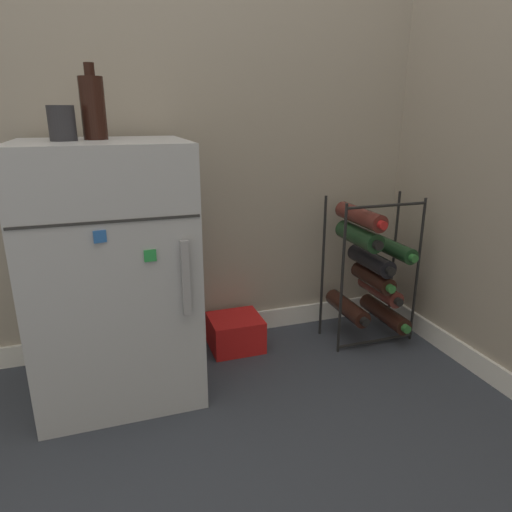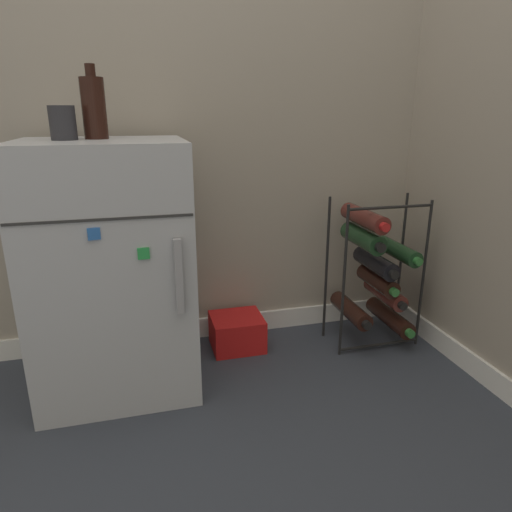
{
  "view_description": "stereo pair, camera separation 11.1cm",
  "coord_description": "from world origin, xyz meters",
  "px_view_note": "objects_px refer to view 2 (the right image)",
  "views": [
    {
      "loc": [
        -0.41,
        -1.29,
        0.99
      ],
      "look_at": [
        0.13,
        0.31,
        0.45
      ],
      "focal_mm": 32.0,
      "sensor_mm": 36.0,
      "label": 1
    },
    {
      "loc": [
        -0.3,
        -1.32,
        0.99
      ],
      "look_at": [
        0.13,
        0.31,
        0.45
      ],
      "focal_mm": 32.0,
      "sensor_mm": 36.0,
      "label": 2
    }
  ],
  "objects_px": {
    "mini_fridge": "(112,270)",
    "soda_box": "(237,332)",
    "wine_rack": "(375,272)",
    "fridge_top_cup": "(63,123)",
    "fridge_top_bottle": "(94,107)"
  },
  "relations": [
    {
      "from": "fridge_top_bottle",
      "to": "soda_box",
      "type": "bearing_deg",
      "value": 11.5
    },
    {
      "from": "mini_fridge",
      "to": "soda_box",
      "type": "xyz_separation_m",
      "value": [
        0.48,
        0.15,
        -0.38
      ]
    },
    {
      "from": "mini_fridge",
      "to": "wine_rack",
      "type": "height_order",
      "value": "mini_fridge"
    },
    {
      "from": "fridge_top_bottle",
      "to": "mini_fridge",
      "type": "bearing_deg",
      "value": -78.37
    },
    {
      "from": "mini_fridge",
      "to": "fridge_top_bottle",
      "type": "xyz_separation_m",
      "value": [
        -0.01,
        0.05,
        0.55
      ]
    },
    {
      "from": "soda_box",
      "to": "fridge_top_bottle",
      "type": "relative_size",
      "value": 0.94
    },
    {
      "from": "fridge_top_cup",
      "to": "fridge_top_bottle",
      "type": "distance_m",
      "value": 0.11
    },
    {
      "from": "wine_rack",
      "to": "fridge_top_bottle",
      "type": "height_order",
      "value": "fridge_top_bottle"
    },
    {
      "from": "mini_fridge",
      "to": "fridge_top_cup",
      "type": "relative_size",
      "value": 8.46
    },
    {
      "from": "soda_box",
      "to": "fridge_top_cup",
      "type": "xyz_separation_m",
      "value": [
        -0.59,
        -0.14,
        0.88
      ]
    },
    {
      "from": "wine_rack",
      "to": "mini_fridge",
      "type": "bearing_deg",
      "value": -177.06
    },
    {
      "from": "fridge_top_cup",
      "to": "wine_rack",
      "type": "bearing_deg",
      "value": 2.41
    },
    {
      "from": "soda_box",
      "to": "fridge_top_cup",
      "type": "distance_m",
      "value": 1.07
    },
    {
      "from": "fridge_top_cup",
      "to": "mini_fridge",
      "type": "bearing_deg",
      "value": -2.98
    },
    {
      "from": "mini_fridge",
      "to": "fridge_top_cup",
      "type": "xyz_separation_m",
      "value": [
        -0.11,
        0.01,
        0.5
      ]
    }
  ]
}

